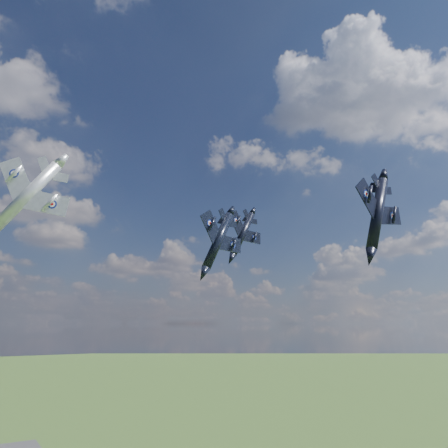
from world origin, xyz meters
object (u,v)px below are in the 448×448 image
jet_lead_navy (218,241)px  jet_left_silver (26,197)px  jet_right_navy (377,214)px  jet_high_navy (243,234)px

jet_lead_navy → jet_left_silver: jet_left_silver is taller
jet_lead_navy → jet_right_navy: 27.00m
jet_high_navy → jet_left_silver: 49.03m
jet_lead_navy → jet_high_navy: jet_high_navy is taller
jet_lead_navy → jet_left_silver: bearing=176.4°
jet_right_navy → jet_high_navy: size_ratio=1.07×
jet_right_navy → jet_left_silver: size_ratio=1.04×
jet_lead_navy → jet_high_navy: size_ratio=1.04×
jet_right_navy → jet_left_silver: bearing=153.1°
jet_high_navy → jet_left_silver: (-45.68, -17.56, -3.06)m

